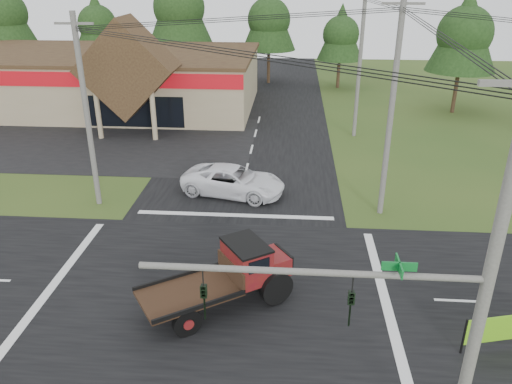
# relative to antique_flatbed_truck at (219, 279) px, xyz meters

# --- Properties ---
(ground) EXTENTS (120.00, 120.00, 0.00)m
(ground) POSITION_rel_antique_flatbed_truck_xyz_m (-0.31, 1.01, -1.28)
(ground) COLOR #2D491A
(ground) RESTS_ON ground
(road_ns) EXTENTS (12.00, 120.00, 0.02)m
(road_ns) POSITION_rel_antique_flatbed_truck_xyz_m (-0.31, 1.01, -1.27)
(road_ns) COLOR black
(road_ns) RESTS_ON ground
(road_ew) EXTENTS (120.00, 12.00, 0.02)m
(road_ew) POSITION_rel_antique_flatbed_truck_xyz_m (-0.31, 1.01, -1.27)
(road_ew) COLOR black
(road_ew) RESTS_ON ground
(parking_apron) EXTENTS (28.00, 14.00, 0.02)m
(parking_apron) POSITION_rel_antique_flatbed_truck_xyz_m (-14.31, 20.01, -1.27)
(parking_apron) COLOR black
(parking_apron) RESTS_ON ground
(cvs_building) EXTENTS (30.40, 18.20, 9.19)m
(cvs_building) POSITION_rel_antique_flatbed_truck_xyz_m (-16.02, 30.58, 1.49)
(cvs_building) COLOR gray
(cvs_building) RESTS_ON ground
(traffic_signal_mast) EXTENTS (8.12, 0.24, 7.00)m
(traffic_signal_mast) POSITION_rel_antique_flatbed_truck_xyz_m (5.51, -6.49, 3.14)
(traffic_signal_mast) COLOR #595651
(traffic_signal_mast) RESTS_ON ground
(utility_pole_nr) EXTENTS (2.00, 0.30, 11.00)m
(utility_pole_nr) POSITION_rel_antique_flatbed_truck_xyz_m (7.19, -6.49, 4.35)
(utility_pole_nr) COLOR #595651
(utility_pole_nr) RESTS_ON ground
(utility_pole_nw) EXTENTS (2.00, 0.30, 10.50)m
(utility_pole_nw) POSITION_rel_antique_flatbed_truck_xyz_m (-8.31, 9.01, 4.10)
(utility_pole_nw) COLOR #595651
(utility_pole_nw) RESTS_ON ground
(utility_pole_ne) EXTENTS (2.00, 0.30, 11.50)m
(utility_pole_ne) POSITION_rel_antique_flatbed_truck_xyz_m (7.69, 9.01, 4.61)
(utility_pole_ne) COLOR #595651
(utility_pole_ne) RESTS_ON ground
(utility_pole_n) EXTENTS (2.00, 0.30, 11.20)m
(utility_pole_n) POSITION_rel_antique_flatbed_truck_xyz_m (7.69, 23.01, 4.45)
(utility_pole_n) COLOR #595651
(utility_pole_n) RESTS_ON ground
(tree_row_a) EXTENTS (6.72, 6.72, 12.12)m
(tree_row_a) POSITION_rel_antique_flatbed_truck_xyz_m (-30.31, 41.01, 6.76)
(tree_row_a) COLOR #332316
(tree_row_a) RESTS_ON ground
(tree_row_b) EXTENTS (5.60, 5.60, 10.10)m
(tree_row_b) POSITION_rel_antique_flatbed_truck_xyz_m (-20.31, 43.01, 5.42)
(tree_row_b) COLOR #332316
(tree_row_b) RESTS_ON ground
(tree_row_c) EXTENTS (7.28, 7.28, 13.13)m
(tree_row_c) POSITION_rel_antique_flatbed_truck_xyz_m (-10.31, 42.01, 7.44)
(tree_row_c) COLOR #332316
(tree_row_c) RESTS_ON ground
(tree_row_d) EXTENTS (6.16, 6.16, 11.11)m
(tree_row_d) POSITION_rel_antique_flatbed_truck_xyz_m (-0.31, 43.01, 6.09)
(tree_row_d) COLOR #332316
(tree_row_d) RESTS_ON ground
(tree_row_e) EXTENTS (5.04, 5.04, 9.09)m
(tree_row_e) POSITION_rel_antique_flatbed_truck_xyz_m (7.69, 41.01, 4.75)
(tree_row_e) COLOR #332316
(tree_row_e) RESTS_ON ground
(tree_side_ne) EXTENTS (6.16, 6.16, 11.11)m
(tree_side_ne) POSITION_rel_antique_flatbed_truck_xyz_m (17.69, 31.01, 6.09)
(tree_side_ne) COLOR #332316
(tree_side_ne) RESTS_ON ground
(antique_flatbed_truck) EXTENTS (6.41, 5.36, 2.57)m
(antique_flatbed_truck) POSITION_rel_antique_flatbed_truck_xyz_m (0.00, 0.00, 0.00)
(antique_flatbed_truck) COLOR #5F0D18
(antique_flatbed_truck) RESTS_ON ground
(white_pickup) EXTENTS (6.59, 4.18, 1.70)m
(white_pickup) POSITION_rel_antique_flatbed_truck_xyz_m (-0.71, 10.91, -0.44)
(white_pickup) COLOR white
(white_pickup) RESTS_ON ground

